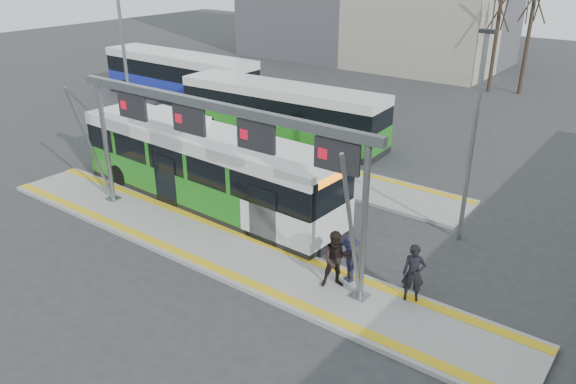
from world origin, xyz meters
name	(u,v)px	position (x,y,z in m)	size (l,w,h in m)	color
ground	(221,251)	(0.00, 0.00, 0.00)	(120.00, 120.00, 0.00)	#2D2D30
platform_main	(221,249)	(0.00, 0.00, 0.07)	(22.00, 3.00, 0.15)	gray
platform_second	(272,162)	(-4.00, 8.00, 0.07)	(20.00, 3.00, 0.15)	gray
tactile_main	(221,247)	(0.00, 0.00, 0.16)	(22.00, 2.65, 0.02)	yellow
tactile_second	(286,154)	(-4.00, 9.15, 0.16)	(20.00, 0.35, 0.02)	yellow
gantry	(213,132)	(-0.35, 0.25, 4.30)	(13.00, 1.68, 5.20)	slate
hero_bus	(206,168)	(-3.24, 2.65, 1.60)	(12.76, 3.13, 3.49)	black
bg_bus_green	(281,113)	(-6.04, 11.44, 1.51)	(12.32, 3.29, 3.05)	black
bg_bus_blue	(180,78)	(-16.97, 14.05, 1.60)	(12.41, 2.83, 3.23)	black
passenger_a	(414,273)	(6.83, 1.10, 1.07)	(0.67, 0.44, 1.84)	black
passenger_b	(336,260)	(4.59, 0.36, 1.10)	(0.92, 0.72, 1.90)	black
passenger_c	(349,259)	(4.76, 0.86, 0.95)	(1.03, 0.59, 1.59)	#1C1D34
tree_left	(500,10)	(-0.46, 29.62, 5.87)	(1.40, 1.40, 7.74)	#382B21
lamp_west	(126,70)	(-10.18, 4.49, 4.47)	(0.50, 0.25, 8.46)	slate
lamp_east	(473,136)	(6.48, 5.95, 4.03)	(0.50, 0.25, 7.57)	slate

